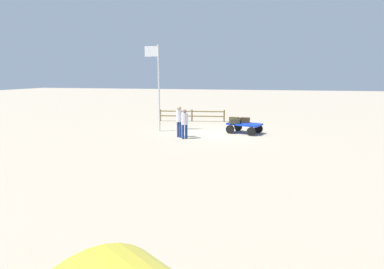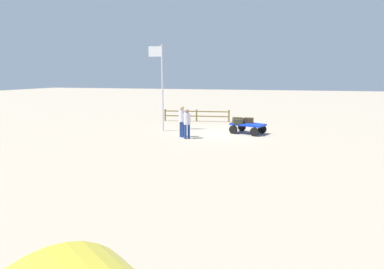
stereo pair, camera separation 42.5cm
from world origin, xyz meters
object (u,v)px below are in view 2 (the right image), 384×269
Objects in this scene: suitcase_grey at (237,120)px; suitcase_dark at (244,120)px; worker_lead at (182,119)px; luggage_cart at (248,126)px; worker_trailing at (187,121)px; flagpole at (161,81)px; suitcase_maroon at (249,120)px; suitcase_olive at (238,121)px.

suitcase_grey is 0.51m from suitcase_dark.
worker_lead reaches higher than suitcase_grey.
worker_trailing is at bearing 38.79° from luggage_cart.
flagpole reaches higher than worker_trailing.
flagpole reaches higher than suitcase_maroon.
suitcase_maroon is 0.32× the size of worker_lead.
suitcase_grey is (0.62, 0.00, 0.34)m from luggage_cart.
suitcase_maroon is 0.85× the size of suitcase_dark.
worker_trailing reaches higher than suitcase_grey.
worker_trailing reaches higher than suitcase_olive.
suitcase_grey is 0.89× the size of suitcase_dark.
luggage_cart is at bearing -179.74° from suitcase_grey.
luggage_cart is 5.99m from flagpole.
suitcase_dark is 4.09m from worker_lead.
suitcase_maroon is at bearing -145.53° from worker_lead.
suitcase_dark is (0.29, -0.39, 0.29)m from luggage_cart.
suitcase_maroon is at bearing 161.25° from suitcase_dark.
worker_lead is (3.49, 2.14, 0.60)m from luggage_cart.
suitcase_grey is at bearing 23.77° from suitcase_maroon.
luggage_cart is 0.57m from suitcase_dark.
luggage_cart is 0.69m from suitcase_olive.
suitcase_maroon is 5.91m from flagpole.
flagpole is (2.24, -1.95, 2.17)m from worker_trailing.
luggage_cart is 0.43m from suitcase_maroon.
worker_lead is 0.54m from worker_trailing.
worker_trailing is at bearing 139.02° from flagpole.
worker_trailing reaches higher than luggage_cart.
suitcase_maroon reaches higher than suitcase_dark.
suitcase_olive is 0.12× the size of flagpole.
worker_trailing is at bearing 41.42° from suitcase_olive.
suitcase_dark is at bearing -169.58° from flagpole.
suitcase_olive is 0.70m from suitcase_dark.
luggage_cart is at bearing 83.34° from suitcase_maroon.
suitcase_olive is at bearing -138.58° from worker_trailing.
luggage_cart is 3.86× the size of suitcase_maroon.
worker_lead reaches higher than suitcase_maroon.
worker_trailing is (3.12, 2.76, 0.20)m from suitcase_maroon.
worker_trailing is at bearing 140.42° from worker_lead.
worker_lead reaches higher than luggage_cart.
worker_trailing is (2.79, 2.87, 0.23)m from suitcase_dark.
suitcase_olive is at bearing -176.66° from flagpole.
suitcase_grey is 1.04× the size of suitcase_maroon.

